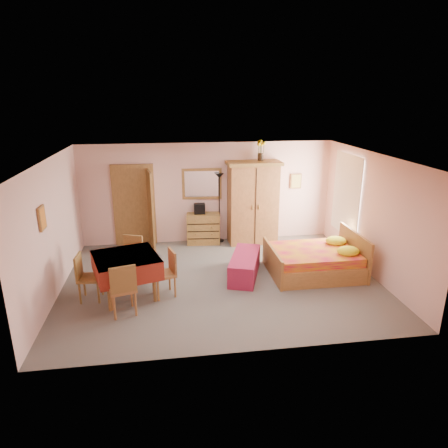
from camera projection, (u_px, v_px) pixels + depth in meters
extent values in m
plane|color=slate|center=(221.00, 280.00, 8.43)|extent=(6.50, 6.50, 0.00)
plane|color=brown|center=(221.00, 157.00, 7.63)|extent=(6.50, 6.50, 0.00)
cube|color=beige|center=(208.00, 193.00, 10.38)|extent=(6.50, 0.10, 2.60)
cube|color=beige|center=(245.00, 274.00, 5.68)|extent=(6.50, 0.10, 2.60)
cube|color=beige|center=(52.00, 229.00, 7.59)|extent=(0.10, 5.00, 2.60)
cube|color=beige|center=(372.00, 215.00, 8.48)|extent=(0.10, 5.00, 2.60)
cube|color=#9E6B35|center=(134.00, 206.00, 10.18)|extent=(1.06, 0.12, 2.15)
cube|color=white|center=(347.00, 195.00, 9.55)|extent=(0.08, 1.40, 1.95)
cube|color=orange|center=(42.00, 218.00, 6.90)|extent=(0.04, 0.32, 0.42)
cube|color=#D8BF59|center=(296.00, 181.00, 10.60)|extent=(0.30, 0.04, 0.40)
cube|color=olive|center=(203.00, 229.00, 10.43)|extent=(0.88, 0.50, 0.80)
cube|color=silver|center=(202.00, 184.00, 10.27)|extent=(1.02, 0.11, 0.81)
cube|color=black|center=(199.00, 209.00, 10.30)|extent=(0.29, 0.21, 0.26)
cube|color=black|center=(219.00, 208.00, 10.42)|extent=(0.31, 0.31, 1.83)
cube|color=#A46637|center=(253.00, 203.00, 10.32)|extent=(1.39, 0.74, 2.15)
cube|color=yellow|center=(261.00, 150.00, 10.03)|extent=(0.22, 0.22, 0.52)
cube|color=#BF123C|center=(314.00, 254.00, 8.64)|extent=(1.94, 1.52, 0.90)
cube|color=maroon|center=(245.00, 265.00, 8.58)|extent=(0.95, 1.52, 0.47)
cube|color=maroon|center=(127.00, 276.00, 7.64)|extent=(1.43, 1.43, 0.84)
cube|color=#9C6235|center=(122.00, 288.00, 7.02)|extent=(0.55, 0.55, 0.99)
cube|color=olive|center=(130.00, 260.00, 8.29)|extent=(0.56, 0.56, 0.94)
cube|color=olive|center=(90.00, 277.00, 7.51)|extent=(0.44, 0.44, 0.92)
cube|color=#A96F39|center=(164.00, 274.00, 7.67)|extent=(0.52, 0.52, 0.91)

